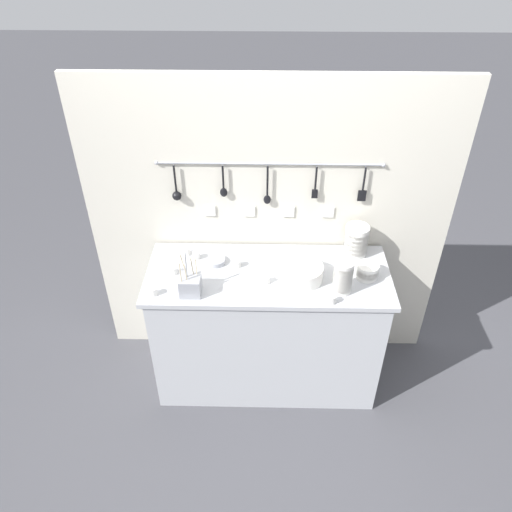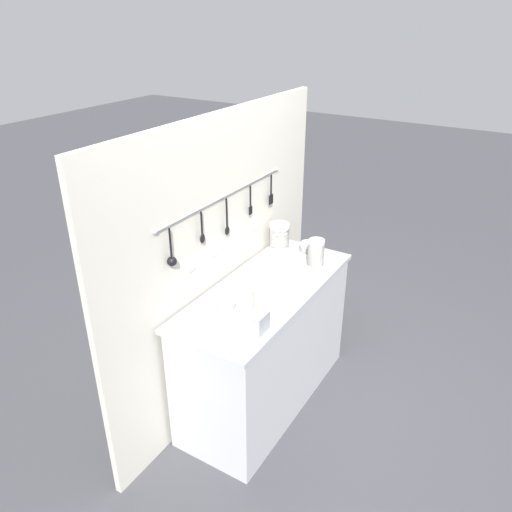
% 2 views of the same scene
% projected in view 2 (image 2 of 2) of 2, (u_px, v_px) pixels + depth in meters
% --- Properties ---
extents(ground_plane, '(20.00, 20.00, 0.00)m').
position_uv_depth(ground_plane, '(265.00, 396.00, 3.62)').
color(ground_plane, '#424247').
extents(counter, '(1.46, 0.59, 0.91)m').
position_uv_depth(counter, '(266.00, 345.00, 3.41)').
color(counter, '#ADAFB5').
rests_on(counter, ground).
extents(back_wall, '(2.26, 0.09, 1.99)m').
position_uv_depth(back_wall, '(224.00, 264.00, 3.32)').
color(back_wall, beige).
rests_on(back_wall, ground).
extents(bowl_stack_wide_centre, '(0.15, 0.15, 0.20)m').
position_uv_depth(bowl_stack_wide_centre, '(279.00, 237.00, 3.67)').
color(bowl_stack_wide_centre, silver).
rests_on(bowl_stack_wide_centre, counter).
extents(bowl_stack_tall_left, '(0.13, 0.13, 0.09)m').
position_uv_depth(bowl_stack_tall_left, '(309.00, 248.00, 3.62)').
color(bowl_stack_tall_left, silver).
rests_on(bowl_stack_tall_left, counter).
extents(bowl_stack_nested_right, '(0.11, 0.11, 0.21)m').
position_uv_depth(bowl_stack_nested_right, '(316.00, 254.00, 3.41)').
color(bowl_stack_nested_right, silver).
rests_on(bowl_stack_nested_right, counter).
extents(plate_stack, '(0.25, 0.25, 0.09)m').
position_uv_depth(plate_stack, '(287.00, 271.00, 3.31)').
color(plate_stack, silver).
rests_on(plate_stack, counter).
extents(steel_mixing_bowl, '(0.11, 0.11, 0.03)m').
position_uv_depth(steel_mixing_bowl, '(226.00, 304.00, 3.00)').
color(steel_mixing_bowl, '#93969E').
rests_on(steel_mixing_bowl, counter).
extents(cutlery_caddy, '(0.12, 0.12, 0.28)m').
position_uv_depth(cutlery_caddy, '(256.00, 321.00, 2.76)').
color(cutlery_caddy, '#93969E').
rests_on(cutlery_caddy, counter).
extents(cup_back_right, '(0.05, 0.05, 0.05)m').
position_uv_depth(cup_back_right, '(262.00, 277.00, 3.28)').
color(cup_back_right, silver).
rests_on(cup_back_right, counter).
extents(cup_mid_row, '(0.05, 0.05, 0.05)m').
position_uv_depth(cup_mid_row, '(238.00, 347.00, 2.61)').
color(cup_mid_row, silver).
rests_on(cup_mid_row, counter).
extents(cup_beside_plates, '(0.05, 0.05, 0.05)m').
position_uv_depth(cup_beside_plates, '(325.00, 272.00, 3.35)').
color(cup_beside_plates, silver).
rests_on(cup_beside_plates, counter).
extents(cup_edge_near, '(0.05, 0.05, 0.05)m').
position_uv_depth(cup_edge_near, '(218.00, 328.00, 2.76)').
color(cup_edge_near, silver).
rests_on(cup_edge_near, counter).
extents(cup_by_caddy, '(0.05, 0.05, 0.05)m').
position_uv_depth(cup_by_caddy, '(196.00, 314.00, 2.89)').
color(cup_by_caddy, silver).
rests_on(cup_by_caddy, counter).
extents(cup_back_left, '(0.05, 0.05, 0.05)m').
position_uv_depth(cup_back_left, '(263.00, 272.00, 3.35)').
color(cup_back_left, silver).
rests_on(cup_back_left, counter).
extents(cup_front_right, '(0.05, 0.05, 0.05)m').
position_uv_depth(cup_front_right, '(208.00, 311.00, 2.92)').
color(cup_front_right, silver).
rests_on(cup_front_right, counter).
extents(cup_edge_far, '(0.05, 0.05, 0.05)m').
position_uv_depth(cup_edge_far, '(277.00, 289.00, 3.15)').
color(cup_edge_far, silver).
rests_on(cup_edge_far, counter).
extents(cup_front_left, '(0.05, 0.05, 0.05)m').
position_uv_depth(cup_front_left, '(243.00, 295.00, 3.08)').
color(cup_front_left, silver).
rests_on(cup_front_left, counter).
extents(cup_centre, '(0.05, 0.05, 0.05)m').
position_uv_depth(cup_centre, '(289.00, 255.00, 3.58)').
color(cup_centre, silver).
rests_on(cup_centre, counter).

